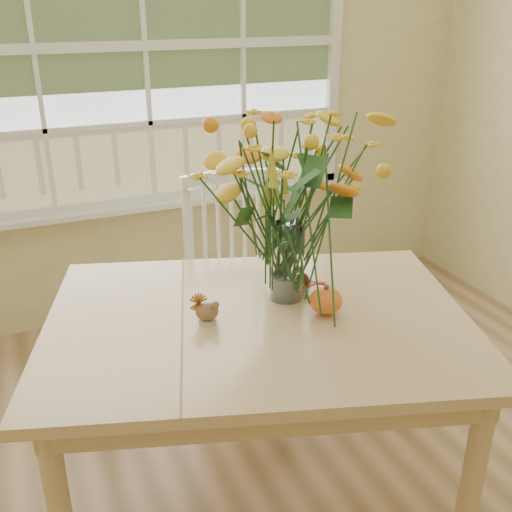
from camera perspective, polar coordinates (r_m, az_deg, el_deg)
name	(u,v)px	position (r m, az deg, el deg)	size (l,w,h in m)	color
wall_back	(146,84)	(3.40, -10.45, 15.79)	(4.00, 0.02, 2.70)	beige
window	(145,49)	(3.35, -10.53, 18.80)	(2.42, 0.12, 1.74)	silver
dining_table	(258,340)	(2.11, 0.21, -8.00)	(1.68, 1.41, 0.77)	tan
windsor_chair	(238,276)	(2.82, -1.71, -1.89)	(0.52, 0.50, 1.03)	white
flower_vase	(289,189)	(2.04, 3.12, 6.42)	(0.58, 0.58, 0.69)	white
pumpkin	(326,302)	(2.08, 6.65, -4.36)	(0.12, 0.12, 0.09)	#D45419
turkey_figurine	(207,312)	(2.02, -4.68, -5.31)	(0.09, 0.07, 0.10)	#CCB78C
dark_gourd	(300,282)	(2.24, 4.21, -2.45)	(0.13, 0.09, 0.07)	#38160F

